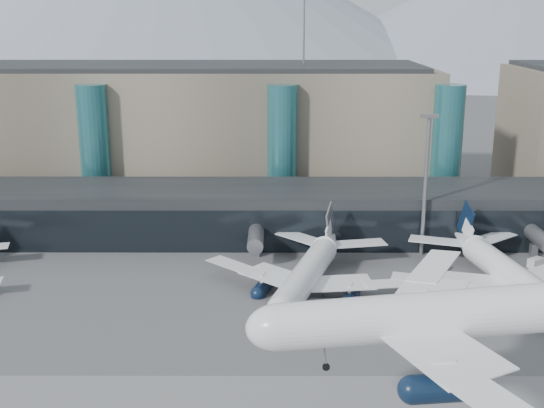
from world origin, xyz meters
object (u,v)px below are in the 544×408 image
Objects in this scene: veh_d at (536,263)px; veh_g at (438,267)px; lightmast_mid at (426,178)px; hero_jet at (468,302)px; jet_parked_right at (501,261)px; veh_h at (297,319)px; veh_c at (317,307)px; jet_parked_mid at (312,261)px.

veh_d reaches higher than veh_g.
lightmast_mid reaches higher than hero_jet.
veh_g is at bearing 37.12° from jet_parked_right.
lightmast_mid is 39.71m from veh_h.
lightmast_mid is 15.91m from veh_g.
lightmast_mid is at bearing 19.18° from veh_h.
veh_c reaches higher than veh_g.
veh_h is at bearing -174.32° from jet_parked_mid.
jet_parked_mid is 1.00× the size of jet_parked_right.
jet_parked_mid reaches higher than veh_h.
veh_g is 32.49m from veh_h.
lightmast_mid reaches higher than veh_h.
jet_parked_right is at bearing -59.38° from lightmast_mid.
veh_c is 1.00× the size of veh_h.
hero_jet is 51.05m from jet_parked_right.
veh_d is at bearing -18.73° from lightmast_mid.
jet_parked_mid is at bearing -125.13° from veh_g.
lightmast_mid reaches higher than jet_parked_right.
jet_parked_mid reaches higher than veh_g.
veh_g is (21.72, 17.25, -0.29)m from veh_c.
veh_c is at bearing 110.37° from hero_jet.
jet_parked_right is 10.52× the size of veh_h.
jet_parked_right reaches higher than jet_parked_mid.
lightmast_mid reaches higher than veh_d.
veh_c is at bearing -129.11° from lightmast_mid.
hero_jet reaches higher than jet_parked_mid.
lightmast_mid is at bearing 134.47° from veh_g.
veh_d is (39.33, 9.28, -3.79)m from jet_parked_mid.
veh_c is at bearing -105.59° from veh_g.
veh_c is at bearing 18.83° from veh_h.
veh_c is 1.47× the size of veh_g.
jet_parked_mid is at bearing 80.51° from jet_parked_right.
hero_jet is at bearing -65.55° from veh_g.
veh_c is (-10.92, 35.85, -16.83)m from hero_jet.
veh_d is 0.77× the size of veh_h.
jet_parked_mid is at bearing -143.30° from lightmast_mid.
veh_d is at bearing 29.47° from veh_c.
veh_h is (-14.00, 32.11, -16.84)m from hero_jet.
jet_parked_right is at bearing 71.07° from hero_jet.
jet_parked_right is (9.16, -15.48, -9.78)m from lightmast_mid.
hero_jet is 63.91m from veh_d.
veh_h is at bearing -103.81° from veh_g.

